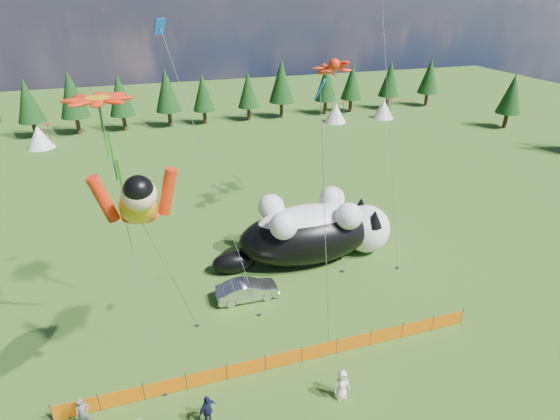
% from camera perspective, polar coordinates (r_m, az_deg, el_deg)
% --- Properties ---
extents(ground, '(160.00, 160.00, 0.00)m').
position_cam_1_polar(ground, '(26.36, -1.60, -15.20)').
color(ground, '#173A0A').
rests_on(ground, ground).
extents(safety_fence, '(22.06, 0.06, 1.10)m').
position_cam_1_polar(safety_fence, '(23.93, 0.48, -18.88)').
color(safety_fence, '#262626').
rests_on(safety_fence, ground).
extents(tree_line, '(90.00, 4.00, 8.00)m').
position_cam_1_polar(tree_line, '(65.56, -12.92, 14.07)').
color(tree_line, black).
rests_on(tree_line, ground).
extents(festival_tents, '(50.00, 3.20, 2.80)m').
position_cam_1_polar(festival_tents, '(63.22, -2.06, 11.83)').
color(festival_tents, white).
rests_on(festival_tents, ground).
extents(cat_large, '(13.34, 4.79, 4.82)m').
position_cam_1_polar(cat_large, '(31.28, 4.55, -2.69)').
color(cat_large, black).
rests_on(cat_large, ground).
extents(cat_small, '(5.02, 1.86, 1.81)m').
position_cam_1_polar(cat_small, '(34.01, 10.49, -3.27)').
color(cat_small, black).
rests_on(cat_small, ground).
extents(car, '(3.95, 1.41, 1.30)m').
position_cam_1_polar(car, '(28.17, -4.29, -10.38)').
color(car, silver).
rests_on(car, ground).
extents(spectator_a, '(0.66, 0.47, 1.72)m').
position_cam_1_polar(spectator_a, '(23.04, -24.35, -23.03)').
color(spectator_a, slate).
rests_on(spectator_a, ground).
extents(spectator_c, '(1.12, 1.00, 1.72)m').
position_cam_1_polar(spectator_c, '(21.64, -9.45, -24.45)').
color(spectator_c, '#15173B').
rests_on(spectator_c, ground).
extents(spectator_e, '(0.85, 0.57, 1.69)m').
position_cam_1_polar(spectator_e, '(22.54, 8.06, -21.66)').
color(spectator_e, white).
rests_on(spectator_e, ground).
extents(superhero_kite, '(4.41, 6.62, 12.76)m').
position_cam_1_polar(superhero_kite, '(17.84, -18.00, 0.54)').
color(superhero_kite, '#D9A20B').
rests_on(superhero_kite, ground).
extents(gecko_kite, '(4.42, 11.75, 15.20)m').
position_cam_1_polar(gecko_kite, '(34.93, 6.86, 17.93)').
color(gecko_kite, red).
rests_on(gecko_kite, ground).
extents(flower_kite, '(4.00, 6.67, 14.06)m').
position_cam_1_polar(flower_kite, '(21.04, -22.61, 12.74)').
color(flower_kite, red).
rests_on(flower_kite, ground).
extents(diamond_kite_a, '(4.33, 3.86, 17.09)m').
position_cam_1_polar(diamond_kite_a, '(23.55, -14.76, 20.40)').
color(diamond_kite_a, '#0B50A8').
rests_on(diamond_kite_a, ground).
extents(diamond_kite_c, '(1.40, 1.07, 14.87)m').
position_cam_1_polar(diamond_kite_c, '(18.32, 5.33, 13.78)').
color(diamond_kite_c, '#0B50A8').
rests_on(diamond_kite_c, ground).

